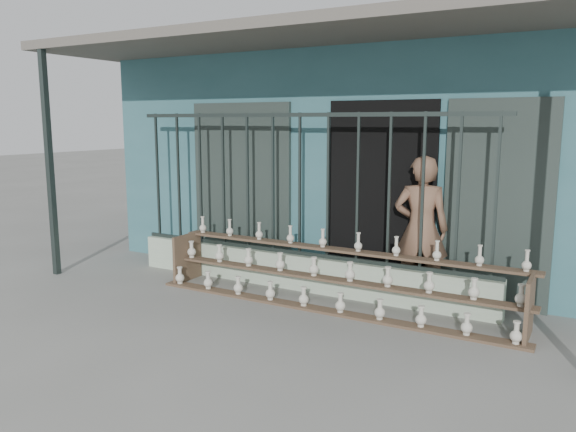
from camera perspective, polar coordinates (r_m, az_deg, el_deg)
The scene contains 6 objects.
ground at distance 6.27m, azimuth -4.55°, elevation -10.39°, with size 60.00×60.00×0.00m, color slate.
workshop_building at distance 9.71m, azimuth 9.46°, elevation 6.40°, with size 7.40×6.60×3.21m.
parapet_wall at distance 7.27m, azimuth 1.16°, elevation -5.69°, with size 5.00×0.20×0.45m, color #AFC5A9.
security_fence at distance 7.06m, azimuth 1.19°, elevation 3.15°, with size 5.00×0.04×1.80m.
shelf_rack at distance 6.60m, azimuth 4.38°, elevation -6.11°, with size 4.50×0.68×0.85m.
elderly_woman at distance 6.84m, azimuth 13.35°, elevation -1.31°, with size 0.64×0.42×1.75m, color brown.
Camera 1 is at (3.30, -4.89, 2.14)m, focal length 35.00 mm.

